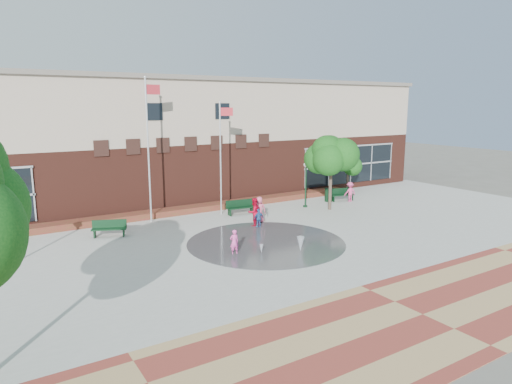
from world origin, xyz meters
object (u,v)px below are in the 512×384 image
flagpole_right (221,152)px  flagpole_left (149,143)px  bench_left (109,232)px  child_splash (234,242)px  trash_can (329,195)px

flagpole_right → flagpole_left: bearing=-165.4°
flagpole_right → bench_left: bearing=-148.3°
flagpole_left → child_splash: flagpole_left is taller
flagpole_left → trash_can: size_ratio=8.66×
bench_left → child_splash: bearing=-32.2°
flagpole_left → trash_can: (13.45, -1.23, -4.44)m
child_splash → flagpole_left: bearing=-76.5°
flagpole_right → bench_left: flagpole_right is taller
trash_can → child_splash: bearing=-150.0°
flagpole_left → trash_can: flagpole_left is taller
flagpole_right → trash_can: flagpole_right is taller
flagpole_left → flagpole_right: (4.65, -0.59, -0.78)m
flagpole_right → bench_left: size_ratio=3.89×
bench_left → trash_can: size_ratio=1.87×
child_splash → trash_can: bearing=-145.2°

